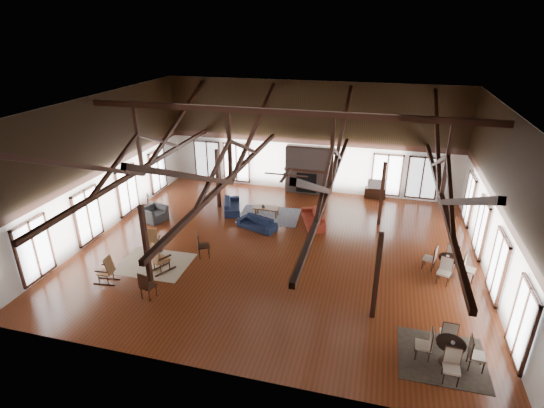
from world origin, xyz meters
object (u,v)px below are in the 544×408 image
(sofa_navy_front, at_px, (257,223))
(coffee_table, at_px, (267,208))
(sofa_navy_left, at_px, (232,205))
(sofa_orange, at_px, (313,218))
(cafe_table_far, at_px, (449,263))
(tv_console, at_px, (375,193))
(armchair, at_px, (154,214))
(cafe_table_near, at_px, (450,349))

(sofa_navy_front, xyz_separation_m, coffee_table, (0.07, 1.45, 0.14))
(sofa_navy_left, height_order, coffee_table, sofa_navy_left)
(sofa_orange, relative_size, cafe_table_far, 1.08)
(coffee_table, bearing_deg, tv_console, 36.62)
(coffee_table, relative_size, cafe_table_far, 0.63)
(sofa_navy_left, xyz_separation_m, coffee_table, (1.86, -0.19, 0.13))
(sofa_navy_left, xyz_separation_m, armchair, (-3.21, -2.04, 0.07))
(sofa_navy_left, height_order, armchair, armchair)
(cafe_table_near, distance_m, cafe_table_far, 4.82)
(sofa_orange, distance_m, coffee_table, 2.36)
(sofa_orange, bearing_deg, sofa_navy_front, -84.17)
(cafe_table_far, bearing_deg, sofa_orange, 152.06)
(sofa_navy_left, relative_size, sofa_orange, 0.92)
(cafe_table_far, bearing_deg, armchair, 173.72)
(coffee_table, xyz_separation_m, armchair, (-5.07, -1.84, -0.06))
(armchair, bearing_deg, sofa_orange, -59.90)
(sofa_navy_front, relative_size, cafe_table_far, 0.95)
(sofa_orange, relative_size, tv_console, 1.89)
(coffee_table, relative_size, armchair, 1.14)
(sofa_navy_left, bearing_deg, cafe_table_near, -150.89)
(sofa_navy_left, height_order, tv_console, sofa_navy_left)
(cafe_table_near, relative_size, cafe_table_far, 0.96)
(sofa_orange, distance_m, cafe_table_far, 6.39)
(tv_console, bearing_deg, cafe_table_far, -67.17)
(tv_console, bearing_deg, cafe_table_near, -78.31)
(coffee_table, height_order, cafe_table_far, cafe_table_far)
(sofa_orange, height_order, cafe_table_near, cafe_table_near)
(cafe_table_near, xyz_separation_m, cafe_table_far, (0.50, 4.80, 0.01))
(armchair, relative_size, cafe_table_far, 0.55)
(sofa_navy_left, bearing_deg, coffee_table, -115.35)
(sofa_orange, height_order, armchair, armchair)
(armchair, xyz_separation_m, cafe_table_far, (13.05, -1.44, 0.15))
(armchair, distance_m, cafe_table_near, 14.01)
(sofa_navy_front, height_order, cafe_table_near, cafe_table_near)
(sofa_navy_front, distance_m, cafe_table_near, 10.05)
(coffee_table, bearing_deg, armchair, -159.72)
(cafe_table_near, bearing_deg, sofa_navy_left, 138.49)
(sofa_orange, height_order, coffee_table, sofa_orange)
(sofa_navy_left, bearing_deg, tv_console, -82.42)
(sofa_orange, bearing_deg, cafe_table_far, 42.21)
(sofa_navy_left, bearing_deg, sofa_orange, -115.89)
(armchair, bearing_deg, tv_console, -43.00)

